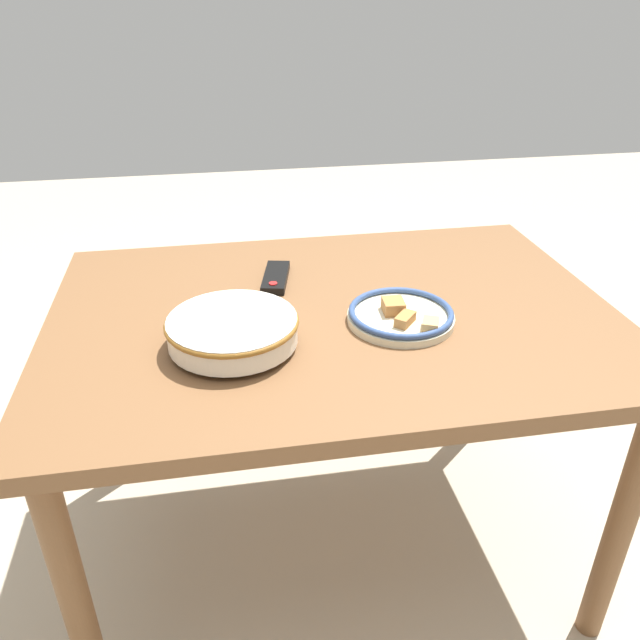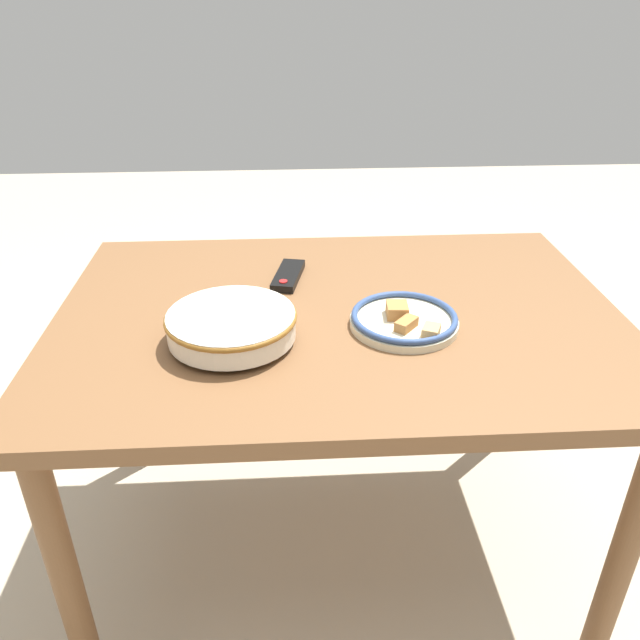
{
  "view_description": "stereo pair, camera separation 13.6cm",
  "coord_description": "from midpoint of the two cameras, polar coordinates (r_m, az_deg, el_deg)",
  "views": [
    {
      "loc": [
        -0.26,
        -1.28,
        1.46
      ],
      "look_at": [
        -0.05,
        -0.11,
        0.8
      ],
      "focal_mm": 35.0,
      "sensor_mm": 36.0,
      "label": 1
    },
    {
      "loc": [
        -0.12,
        -1.3,
        1.46
      ],
      "look_at": [
        -0.05,
        -0.11,
        0.8
      ],
      "focal_mm": 35.0,
      "sensor_mm": 36.0,
      "label": 2
    }
  ],
  "objects": [
    {
      "name": "noodle_bowl",
      "position": [
        1.33,
        -10.91,
        -0.97
      ],
      "size": [
        0.28,
        0.28,
        0.07
      ],
      "color": "silver",
      "rests_on": "dining_table"
    },
    {
      "name": "food_plate",
      "position": [
        1.42,
        4.71,
        0.36
      ],
      "size": [
        0.24,
        0.24,
        0.05
      ],
      "color": "beige",
      "rests_on": "dining_table"
    },
    {
      "name": "dining_table",
      "position": [
        1.52,
        -1.38,
        -1.98
      ],
      "size": [
        1.33,
        0.94,
        0.77
      ],
      "color": "brown",
      "rests_on": "ground_plane"
    },
    {
      "name": "tv_remote",
      "position": [
        1.62,
        -6.48,
        3.83
      ],
      "size": [
        0.09,
        0.18,
        0.02
      ],
      "rotation": [
        0.0,
        0.0,
        2.93
      ],
      "color": "black",
      "rests_on": "dining_table"
    },
    {
      "name": "ground_plane",
      "position": [
        1.96,
        -1.14,
        -19.3
      ],
      "size": [
        8.0,
        8.0,
        0.0
      ],
      "primitive_type": "plane",
      "color": "#B7A88E"
    }
  ]
}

